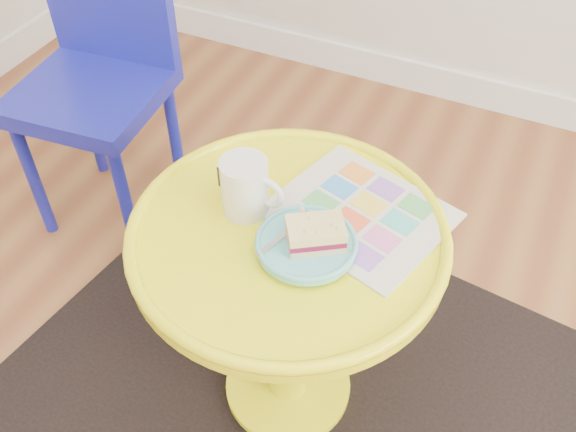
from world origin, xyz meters
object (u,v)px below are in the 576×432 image
at_px(side_table, 288,285).
at_px(chair, 99,64).
at_px(mug, 246,186).
at_px(newspaper, 360,213).
at_px(plate, 306,244).

relative_size(side_table, chair, 0.71).
distance_m(side_table, mug, 0.24).
bearing_deg(chair, side_table, -34.01).
height_order(newspaper, mug, mug).
distance_m(side_table, newspaper, 0.22).
distance_m(mug, plate, 0.16).
relative_size(chair, plate, 4.66).
height_order(newspaper, plate, plate).
bearing_deg(chair, plate, -34.18).
bearing_deg(plate, mug, 161.07).
relative_size(chair, mug, 6.65).
bearing_deg(side_table, chair, 151.40).
xyz_separation_m(newspaper, plate, (-0.05, -0.13, 0.02)).
bearing_deg(newspaper, chair, 176.61).
bearing_deg(side_table, mug, 168.60).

